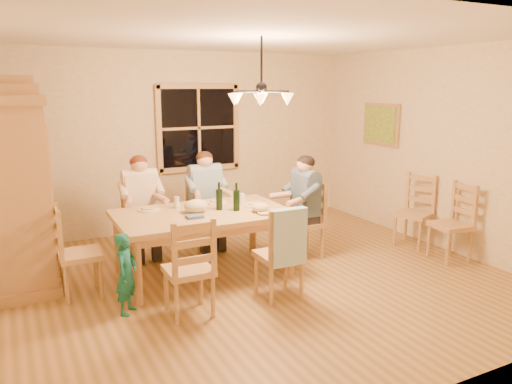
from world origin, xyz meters
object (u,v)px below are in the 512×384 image
adult_woman (140,194)px  adult_plaid_man (205,188)px  chair_end_left (81,268)px  adult_slate_man (304,194)px  wine_bottle_b (236,197)px  child (126,274)px  chair_spare_front (450,237)px  chair_far_right (206,226)px  armoire (17,191)px  chair_end_right (303,234)px  chair_near_left (189,285)px  chair_spare_back (413,224)px  chair_far_left (142,234)px  dining_table (203,220)px  wine_bottle_a (219,196)px  chair_near_right (279,269)px  chandelier (261,96)px

adult_woman → adult_plaid_man: 0.88m
chair_end_left → adult_slate_man: (2.75, -0.04, 0.54)m
wine_bottle_b → child: (-1.42, -0.50, -0.52)m
chair_end_left → chair_spare_front: bearing=78.3°
chair_far_right → adult_slate_man: size_ratio=1.13×
armoire → wine_bottle_b: (2.27, -0.83, -0.13)m
chair_end_right → adult_plaid_man: (-0.98, 0.95, 0.54)m
chair_near_left → wine_bottle_b: size_ratio=3.00×
armoire → chair_spare_back: armoire is taller
chair_far_left → chair_end_right: size_ratio=1.00×
wine_bottle_b → chair_end_left: bearing=175.6°
chair_far_right → chair_end_right: same height
adult_plaid_man → dining_table: bearing=67.6°
adult_woman → adult_plaid_man: (0.88, -0.01, 0.00)m
wine_bottle_a → chair_spare_back: bearing=-6.6°
chair_near_right → wine_bottle_b: (-0.10, 0.83, 0.62)m
chair_far_right → adult_plaid_man: adult_plaid_man is taller
dining_table → chair_end_right: size_ratio=2.02×
armoire → adult_slate_man: size_ratio=2.63×
chair_end_right → wine_bottle_b: 1.18m
chair_far_right → adult_plaid_man: 0.54m
chandelier → chair_near_right: size_ratio=0.78×
dining_table → adult_woman: adult_woman is taller
chair_end_left → chair_near_left: bearing=43.3°
chair_far_right → chair_spare_back: (2.58, -1.24, 0.00)m
chair_near_left → adult_plaid_man: (0.91, 1.86, 0.54)m
chair_end_right → adult_woman: bearing=63.4°
chair_far_right → wine_bottle_a: bearing=79.5°
chandelier → chair_end_left: size_ratio=0.78×
chair_spare_back → chair_spare_front: bearing=158.7°
adult_woman → chair_spare_front: size_ratio=0.88×
chandelier → adult_woman: chandelier is taller
chair_spare_back → chandelier: bearing=71.9°
chandelier → dining_table: (-0.53, 0.45, -1.41)m
adult_woman → chair_near_left: bearing=90.0°
chair_near_left → adult_slate_man: adult_slate_man is taller
dining_table → adult_slate_man: size_ratio=2.29×
chair_end_right → chair_spare_front: same height
adult_woman → chair_spare_back: size_ratio=0.88×
chair_far_right → chair_spare_back: 2.86m
armoire → adult_woman: 1.44m
chair_far_left → child: bearing=71.3°
chandelier → chair_spare_back: bearing=3.2°
armoire → wine_bottle_a: (2.10, -0.71, -0.13)m
adult_plaid_man → wine_bottle_b: bearing=89.8°
chair_near_left → wine_bottle_a: (0.72, 0.94, 0.62)m
chair_far_left → chair_end_left: size_ratio=1.00×
chair_end_left → chair_spare_back: size_ratio=1.00×
armoire → chair_spare_back: size_ratio=2.32×
chair_end_left → child: 0.73m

